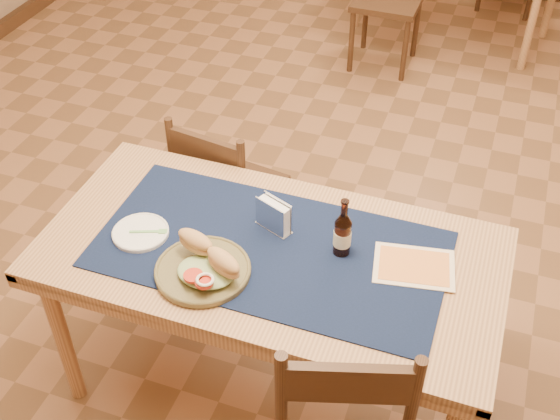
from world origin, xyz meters
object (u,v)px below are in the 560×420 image
(main_table, at_px, (271,267))
(chair_main_far, at_px, (227,191))
(sandwich_plate, at_px, (205,267))
(beer_bottle, at_px, (343,234))
(napkin_holder, at_px, (274,216))

(main_table, distance_m, chair_main_far, 0.76)
(main_table, height_order, sandwich_plate, sandwich_plate)
(main_table, relative_size, beer_bottle, 7.02)
(beer_bottle, bearing_deg, sandwich_plate, -147.60)
(chair_main_far, distance_m, napkin_holder, 0.73)
(beer_bottle, bearing_deg, napkin_holder, 171.95)
(chair_main_far, distance_m, sandwich_plate, 0.88)
(main_table, height_order, napkin_holder, napkin_holder)
(chair_main_far, bearing_deg, sandwich_plate, -71.01)
(main_table, relative_size, sandwich_plate, 4.98)
(sandwich_plate, bearing_deg, chair_main_far, 108.99)
(main_table, distance_m, sandwich_plate, 0.27)
(chair_main_far, relative_size, sandwich_plate, 2.68)
(chair_main_far, relative_size, beer_bottle, 3.78)
(sandwich_plate, height_order, beer_bottle, beer_bottle)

